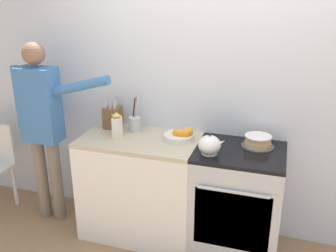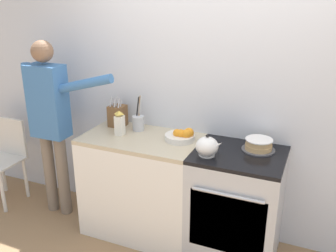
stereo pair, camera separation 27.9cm
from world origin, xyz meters
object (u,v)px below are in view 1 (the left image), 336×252
object	(u,v)px
stove_range	(237,202)
utensil_crock	(135,123)
layer_cake	(258,141)
knife_block	(113,117)
fruit_bowl	(181,135)
tea_kettle	(210,145)
person_baker	(42,119)
milk_carton	(117,125)

from	to	relation	value
stove_range	utensil_crock	distance (m)	1.10
layer_cake	utensil_crock	bearing A→B (deg)	178.64
knife_block	fruit_bowl	xyz separation A→B (m)	(0.67, -0.10, -0.06)
fruit_bowl	tea_kettle	bearing A→B (deg)	-34.79
utensil_crock	fruit_bowl	size ratio (longest dim) A/B	1.27
stove_range	person_baker	size ratio (longest dim) A/B	0.54
knife_block	tea_kettle	bearing A→B (deg)	-17.46
stove_range	knife_block	bearing A→B (deg)	171.79
knife_block	person_baker	distance (m)	0.63
layer_cake	utensil_crock	xyz separation A→B (m)	(-1.07, 0.03, 0.03)
utensil_crock	milk_carton	distance (m)	0.19
tea_kettle	person_baker	xyz separation A→B (m)	(-1.54, 0.08, 0.02)
tea_kettle	milk_carton	distance (m)	0.83
stove_range	tea_kettle	xyz separation A→B (m)	(-0.22, -0.13, 0.54)
layer_cake	tea_kettle	bearing A→B (deg)	-143.61
knife_block	fruit_bowl	world-z (taller)	knife_block
layer_cake	milk_carton	bearing A→B (deg)	-173.15
tea_kettle	knife_block	distance (m)	1.00
person_baker	knife_block	bearing A→B (deg)	24.43
tea_kettle	fruit_bowl	xyz separation A→B (m)	(-0.29, 0.20, -0.03)
knife_block	utensil_crock	size ratio (longest dim) A/B	0.88
utensil_crock	person_baker	xyz separation A→B (m)	(-0.81, -0.19, 0.02)
milk_carton	person_baker	world-z (taller)	person_baker
stove_range	layer_cake	bearing A→B (deg)	44.83
milk_carton	person_baker	size ratio (longest dim) A/B	0.13
layer_cake	milk_carton	size ratio (longest dim) A/B	1.19
utensil_crock	person_baker	bearing A→B (deg)	-166.55
tea_kettle	utensil_crock	world-z (taller)	utensil_crock
fruit_bowl	utensil_crock	bearing A→B (deg)	169.96
person_baker	utensil_crock	bearing A→B (deg)	17.62
fruit_bowl	person_baker	size ratio (longest dim) A/B	0.15
tea_kettle	fruit_bowl	size ratio (longest dim) A/B	0.85
utensil_crock	milk_carton	bearing A→B (deg)	-119.71
stove_range	tea_kettle	size ratio (longest dim) A/B	4.36
tea_kettle	fruit_bowl	world-z (taller)	tea_kettle
stove_range	utensil_crock	size ratio (longest dim) A/B	2.90
utensil_crock	fruit_bowl	distance (m)	0.45
utensil_crock	milk_carton	size ratio (longest dim) A/B	1.46
milk_carton	person_baker	xyz separation A→B (m)	(-0.72, -0.03, -0.01)
tea_kettle	utensil_crock	bearing A→B (deg)	159.18
person_baker	stove_range	bearing A→B (deg)	5.73
layer_cake	fruit_bowl	world-z (taller)	fruit_bowl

